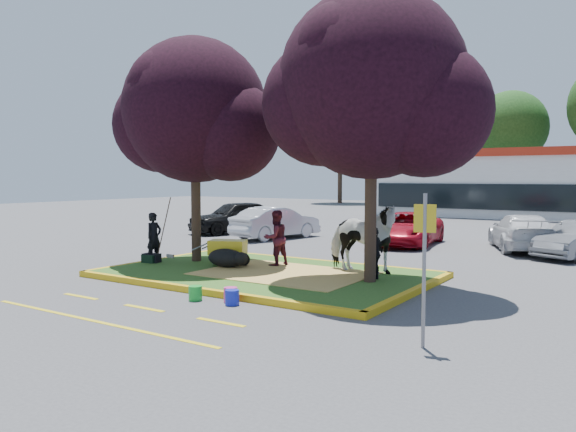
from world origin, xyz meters
The scene contains 31 objects.
ground centered at (0.00, 0.00, 0.00)m, with size 90.00×90.00×0.00m, color #424244.
median_island centered at (0.00, 0.00, 0.07)m, with size 8.00×5.00×0.15m, color #2C581B.
curb_near centered at (0.00, -2.58, 0.07)m, with size 8.30×0.16×0.15m, color gold.
curb_far centered at (0.00, 2.58, 0.07)m, with size 8.30×0.16×0.15m, color gold.
curb_left centered at (-4.08, 0.00, 0.07)m, with size 0.16×5.30×0.15m, color gold.
curb_right centered at (4.08, 0.00, 0.07)m, with size 0.16×5.30×0.15m, color gold.
straw_bedding centered at (0.60, 0.00, 0.15)m, with size 4.20×3.00×0.01m, color #EDC461.
tree_purple_left centered at (-2.78, 0.38, 4.36)m, with size 5.06×4.20×6.51m.
tree_purple_right centered at (2.92, 0.18, 4.56)m, with size 5.30×4.40×6.82m.
fire_lane_stripe_a centered at (-2.00, -4.20, 0.00)m, with size 1.10×0.12×0.01m, color yellow.
fire_lane_stripe_b centered at (0.00, -4.20, 0.00)m, with size 1.10×0.12×0.01m, color yellow.
fire_lane_stripe_c centered at (2.00, -4.20, 0.00)m, with size 1.10×0.12×0.01m, color yellow.
fire_lane_long centered at (0.00, -5.40, 0.00)m, with size 6.00×0.10×0.01m, color yellow.
retail_building centered at (2.00, 27.98, 2.25)m, with size 20.40×8.40×4.40m.
treeline centered at (1.23, 37.61, 7.73)m, with size 46.58×7.80×14.63m.
cow centered at (2.19, 1.19, 1.04)m, with size 0.96×2.11×1.79m, color silver.
calf centered at (-1.32, -0.02, 0.40)m, with size 1.17×0.66×0.51m, color black.
handler centered at (-3.70, -0.42, 0.87)m, with size 0.53×0.35×1.44m, color black.
visitor_a centered at (-0.32, 0.94, 0.93)m, with size 0.76×0.59×1.55m, color #42121F.
visitor_b centered at (2.88, 0.49, 0.79)m, with size 0.75×0.31×1.28m, color black.
wheelbarrow centered at (-1.60, 0.40, 0.62)m, with size 1.81×0.96×0.69m.
gear_bag_dark centered at (-3.70, -0.53, 0.28)m, with size 0.50×0.27×0.26m, color black.
gear_bag_green centered at (-3.70, -0.60, 0.26)m, with size 0.43×0.27×0.23m, color black.
sign_post centered at (5.58, -3.64, 1.46)m, with size 0.33×0.12×2.38m.
bucket_green centered at (0.37, -3.10, 0.16)m, with size 0.29×0.29×0.31m, color green.
bucket_pink centered at (1.09, -2.80, 0.16)m, with size 0.29×0.29×0.31m, color #E13295.
bucket_blue centered at (1.29, -3.00, 0.16)m, with size 0.29×0.29×0.31m, color #1723B8.
car_black centered at (-7.96, 8.71, 0.76)m, with size 1.80×4.47×1.52m, color black.
car_silver centered at (-5.02, 7.79, 0.68)m, with size 1.44×4.12×1.36m, color #AEB1B7.
car_red centered at (0.51, 8.71, 0.63)m, with size 2.10×4.56×1.27m, color #A90E1F.
car_white centered at (4.53, 9.44, 0.65)m, with size 1.81×4.46×1.29m, color silver.
Camera 1 is at (8.50, -11.89, 2.63)m, focal length 35.00 mm.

